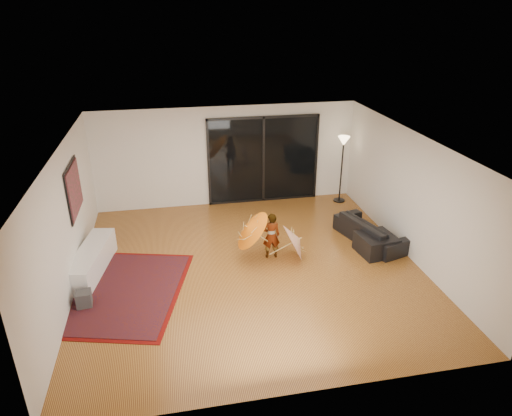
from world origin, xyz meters
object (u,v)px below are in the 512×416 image
object	(u,v)px
sofa	(370,231)
ottoman	(376,244)
child	(271,236)
media_console	(92,261)

from	to	relation	value
sofa	ottoman	world-z (taller)	sofa
sofa	ottoman	size ratio (longest dim) A/B	2.50
child	ottoman	bearing A→B (deg)	174.88
ottoman	child	distance (m)	2.37
media_console	ottoman	world-z (taller)	media_console
media_console	ottoman	xyz separation A→B (m)	(6.10, -0.38, -0.05)
media_console	child	size ratio (longest dim) A/B	1.84
child	media_console	bearing A→B (deg)	0.07
sofa	ottoman	xyz separation A→B (m)	(-0.10, -0.53, -0.06)
media_console	sofa	bearing A→B (deg)	12.05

